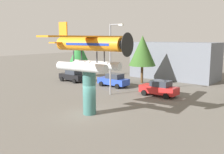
{
  "coord_description": "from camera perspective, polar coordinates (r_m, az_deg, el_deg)",
  "views": [
    {
      "loc": [
        14.61,
        -14.76,
        6.46
      ],
      "look_at": [
        0.0,
        3.0,
        2.82
      ],
      "focal_mm": 40.41,
      "sensor_mm": 36.0,
      "label": 1
    }
  ],
  "objects": [
    {
      "name": "storefront_building",
      "position": [
        40.89,
        13.91,
        3.65
      ],
      "size": [
        13.01,
        5.77,
        5.69
      ],
      "primitive_type": "cube",
      "color": "slate",
      "rests_on": "ground"
    },
    {
      "name": "tree_west",
      "position": [
        41.19,
        -7.48,
        5.8
      ],
      "size": [
        3.04,
        3.04,
        5.94
      ],
      "color": "brown",
      "rests_on": "ground"
    },
    {
      "name": "display_pedestal",
      "position": [
        21.27,
        -5.15,
        -3.48
      ],
      "size": [
        1.1,
        1.1,
        3.76
      ],
      "primitive_type": "cylinder",
      "color": "#386B66",
      "rests_on": "ground"
    },
    {
      "name": "streetlight_primary",
      "position": [
        27.99,
        -0.07,
        5.16
      ],
      "size": [
        1.84,
        0.28,
        7.91
      ],
      "color": "gray",
      "rests_on": "ground"
    },
    {
      "name": "tree_east",
      "position": [
        35.58,
        6.89,
        5.92
      ],
      "size": [
        3.77,
        3.77,
        6.71
      ],
      "color": "brown",
      "rests_on": "ground"
    },
    {
      "name": "ground_plane",
      "position": [
        21.75,
        -5.08,
        -8.32
      ],
      "size": [
        140.0,
        140.0,
        0.0
      ],
      "primitive_type": "plane",
      "color": "#605B54"
    },
    {
      "name": "car_far_red",
      "position": [
        28.38,
        10.65,
        -2.5
      ],
      "size": [
        4.2,
        2.02,
        1.76
      ],
      "rotation": [
        0.0,
        0.0,
        3.14
      ],
      "color": "red",
      "rests_on": "ground"
    },
    {
      "name": "car_near_black",
      "position": [
        37.46,
        -8.88,
        0.32
      ],
      "size": [
        4.2,
        2.02,
        1.76
      ],
      "rotation": [
        0.0,
        0.0,
        3.14
      ],
      "color": "black",
      "rests_on": "ground"
    },
    {
      "name": "floatplane_monument",
      "position": [
        20.71,
        -5.0,
        6.11
      ],
      "size": [
        7.03,
        10.46,
        4.0
      ],
      "rotation": [
        0.0,
        0.0,
        0.11
      ],
      "color": "silver",
      "rests_on": "display_pedestal"
    },
    {
      "name": "car_mid_blue",
      "position": [
        33.21,
        0.37,
        -0.68
      ],
      "size": [
        4.2,
        2.02,
        1.76
      ],
      "rotation": [
        0.0,
        0.0,
        3.14
      ],
      "color": "#2847B7",
      "rests_on": "ground"
    }
  ]
}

